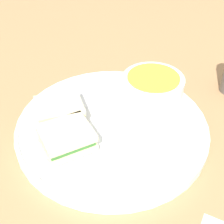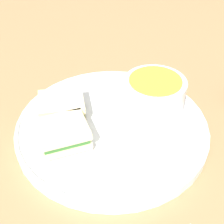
{
  "view_description": "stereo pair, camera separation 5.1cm",
  "coord_description": "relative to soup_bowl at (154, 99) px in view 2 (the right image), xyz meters",
  "views": [
    {
      "loc": [
        -0.29,
        0.26,
        0.37
      ],
      "look_at": [
        0.0,
        0.0,
        0.04
      ],
      "focal_mm": 50.0,
      "sensor_mm": 36.0,
      "label": 1
    },
    {
      "loc": [
        -0.32,
        0.22,
        0.37
      ],
      "look_at": [
        0.0,
        0.0,
        0.04
      ],
      "focal_mm": 50.0,
      "sensor_mm": 36.0,
      "label": 2
    }
  ],
  "objects": [
    {
      "name": "spoon",
      "position": [
        -0.04,
        0.02,
        -0.03
      ],
      "size": [
        0.05,
        0.1,
        0.01
      ],
      "rotation": [
        0.0,
        0.0,
        5.04
      ],
      "color": "silver",
      "rests_on": "plate"
    },
    {
      "name": "plate",
      "position": [
        0.03,
        0.06,
        -0.05
      ],
      "size": [
        0.32,
        0.32,
        0.02
      ],
      "color": "white",
      "rests_on": "ground_plane"
    },
    {
      "name": "ground_plane",
      "position": [
        0.03,
        0.06,
        -0.06
      ],
      "size": [
        2.4,
        2.4,
        0.0
      ],
      "primitive_type": "plane",
      "color": "#9E754C"
    },
    {
      "name": "sandwich_half_near",
      "position": [
        0.09,
        0.12,
        -0.02
      ],
      "size": [
        0.09,
        0.1,
        0.03
      ],
      "rotation": [
        0.0,
        0.0,
        1.15
      ],
      "color": "beige",
      "rests_on": "plate"
    },
    {
      "name": "sandwich_half_far",
      "position": [
        0.03,
        0.15,
        -0.02
      ],
      "size": [
        0.08,
        0.09,
        0.03
      ],
      "rotation": [
        0.0,
        0.0,
        1.32
      ],
      "color": "beige",
      "rests_on": "plate"
    },
    {
      "name": "soup_bowl",
      "position": [
        0.0,
        0.0,
        0.0
      ],
      "size": [
        0.1,
        0.1,
        0.08
      ],
      "color": "white",
      "rests_on": "plate"
    }
  ]
}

